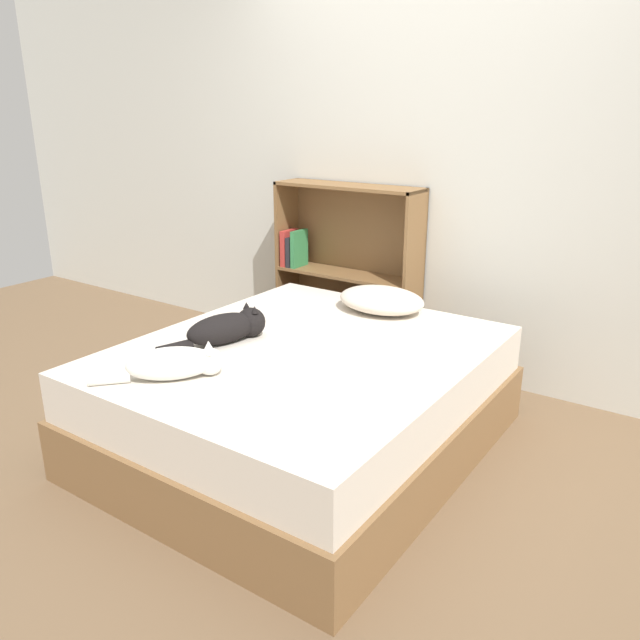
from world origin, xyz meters
name	(u,v)px	position (x,y,z in m)	size (l,w,h in m)	color
ground_plane	(304,445)	(0.00, 0.00, 0.00)	(8.00, 8.00, 0.00)	brown
wall_back	(430,167)	(0.00, 1.28, 1.25)	(8.00, 0.06, 2.50)	silver
bed	(304,399)	(0.00, 0.00, 0.25)	(1.55, 1.81, 0.52)	brown
pillow	(381,300)	(0.02, 0.69, 0.58)	(0.49, 0.36, 0.13)	beige
cat_light	(174,364)	(-0.24, -0.58, 0.58)	(0.43, 0.46, 0.14)	white
cat_dark	(228,328)	(-0.35, -0.14, 0.59)	(0.26, 0.55, 0.16)	black
bookshelf	(347,271)	(-0.49, 1.15, 0.58)	(0.97, 0.26, 1.14)	brown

